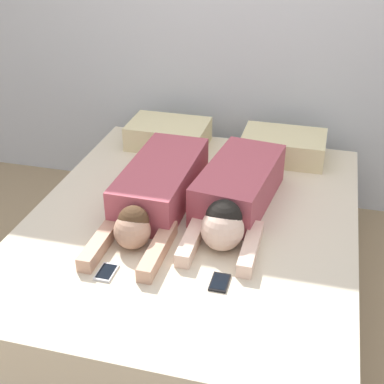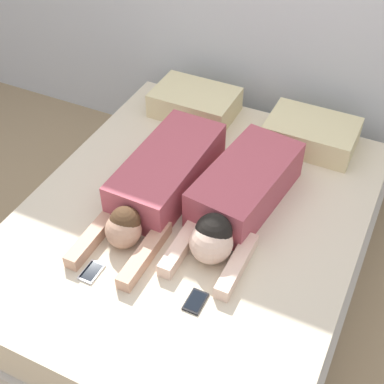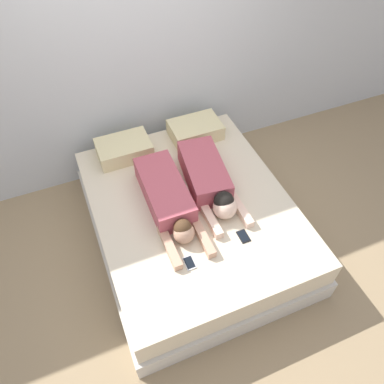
{
  "view_description": "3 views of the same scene",
  "coord_description": "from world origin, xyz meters",
  "px_view_note": "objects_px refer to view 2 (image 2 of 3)",
  "views": [
    {
      "loc": [
        0.61,
        -2.3,
        2.02
      ],
      "look_at": [
        0.0,
        0.0,
        0.66
      ],
      "focal_mm": 50.0,
      "sensor_mm": 36.0,
      "label": 1
    },
    {
      "loc": [
        0.85,
        -1.77,
        2.47
      ],
      "look_at": [
        0.0,
        0.0,
        0.66
      ],
      "focal_mm": 50.0,
      "sensor_mm": 36.0,
      "label": 2
    },
    {
      "loc": [
        -0.8,
        -1.95,
        3.09
      ],
      "look_at": [
        0.0,
        0.0,
        0.66
      ],
      "focal_mm": 35.0,
      "sensor_mm": 36.0,
      "label": 3
    }
  ],
  "objects_px": {
    "pillow_head_left": "(195,102)",
    "pillow_head_right": "(311,134)",
    "cell_phone_left": "(91,272)",
    "bed": "(192,246)",
    "cell_phone_right": "(196,301)",
    "person_left": "(160,181)",
    "person_right": "(238,198)"
  },
  "relations": [
    {
      "from": "pillow_head_left",
      "to": "pillow_head_right",
      "type": "xyz_separation_m",
      "value": [
        0.76,
        0.0,
        0.0
      ]
    },
    {
      "from": "pillow_head_right",
      "to": "cell_phone_left",
      "type": "height_order",
      "value": "pillow_head_right"
    },
    {
      "from": "bed",
      "to": "cell_phone_right",
      "type": "distance_m",
      "value": 0.62
    },
    {
      "from": "cell_phone_left",
      "to": "cell_phone_right",
      "type": "relative_size",
      "value": 1.0
    },
    {
      "from": "person_left",
      "to": "cell_phone_left",
      "type": "relative_size",
      "value": 8.85
    },
    {
      "from": "bed",
      "to": "cell_phone_right",
      "type": "height_order",
      "value": "cell_phone_right"
    },
    {
      "from": "cell_phone_left",
      "to": "person_left",
      "type": "bearing_deg",
      "value": 85.79
    },
    {
      "from": "cell_phone_left",
      "to": "cell_phone_right",
      "type": "bearing_deg",
      "value": 6.83
    },
    {
      "from": "bed",
      "to": "cell_phone_left",
      "type": "relative_size",
      "value": 17.14
    },
    {
      "from": "bed",
      "to": "pillow_head_left",
      "type": "height_order",
      "value": "pillow_head_left"
    },
    {
      "from": "person_right",
      "to": "cell_phone_right",
      "type": "relative_size",
      "value": 8.17
    },
    {
      "from": "pillow_head_left",
      "to": "cell_phone_right",
      "type": "distance_m",
      "value": 1.47
    },
    {
      "from": "bed",
      "to": "cell_phone_right",
      "type": "relative_size",
      "value": 17.14
    },
    {
      "from": "pillow_head_left",
      "to": "person_left",
      "type": "relative_size",
      "value": 0.47
    },
    {
      "from": "bed",
      "to": "pillow_head_right",
      "type": "xyz_separation_m",
      "value": [
        0.38,
        0.83,
        0.34
      ]
    },
    {
      "from": "pillow_head_left",
      "to": "pillow_head_right",
      "type": "height_order",
      "value": "same"
    },
    {
      "from": "bed",
      "to": "cell_phone_right",
      "type": "xyz_separation_m",
      "value": [
        0.26,
        -0.49,
        0.26
      ]
    },
    {
      "from": "bed",
      "to": "person_left",
      "type": "xyz_separation_m",
      "value": [
        -0.21,
        0.04,
        0.36
      ]
    },
    {
      "from": "bed",
      "to": "pillow_head_right",
      "type": "bearing_deg",
      "value": 65.4
    },
    {
      "from": "cell_phone_left",
      "to": "pillow_head_right",
      "type": "bearing_deg",
      "value": 65.48
    },
    {
      "from": "bed",
      "to": "person_right",
      "type": "height_order",
      "value": "person_right"
    },
    {
      "from": "cell_phone_right",
      "to": "person_right",
      "type": "bearing_deg",
      "value": 94.59
    },
    {
      "from": "person_right",
      "to": "cell_phone_left",
      "type": "xyz_separation_m",
      "value": [
        -0.46,
        -0.65,
        -0.1
      ]
    },
    {
      "from": "person_left",
      "to": "cell_phone_right",
      "type": "bearing_deg",
      "value": -49.32
    },
    {
      "from": "person_left",
      "to": "person_right",
      "type": "bearing_deg",
      "value": 7.47
    },
    {
      "from": "pillow_head_right",
      "to": "person_left",
      "type": "height_order",
      "value": "person_left"
    },
    {
      "from": "pillow_head_right",
      "to": "cell_phone_right",
      "type": "bearing_deg",
      "value": -95.39
    },
    {
      "from": "person_left",
      "to": "person_right",
      "type": "height_order",
      "value": "person_right"
    },
    {
      "from": "person_left",
      "to": "person_right",
      "type": "xyz_separation_m",
      "value": [
        0.42,
        0.05,
        0.0
      ]
    },
    {
      "from": "pillow_head_left",
      "to": "person_right",
      "type": "height_order",
      "value": "person_right"
    },
    {
      "from": "cell_phone_right",
      "to": "pillow_head_right",
      "type": "bearing_deg",
      "value": 84.61
    },
    {
      "from": "person_right",
      "to": "cell_phone_left",
      "type": "bearing_deg",
      "value": -125.1
    }
  ]
}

